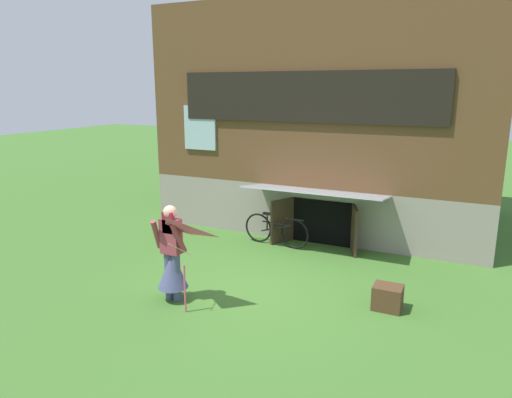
{
  "coord_description": "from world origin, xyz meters",
  "views": [
    {
      "loc": [
        3.62,
        -7.14,
        3.57
      ],
      "look_at": [
        -0.17,
        0.8,
        1.48
      ],
      "focal_mm": 32.84,
      "sensor_mm": 36.0,
      "label": 1
    }
  ],
  "objects_px": {
    "kite": "(167,241)",
    "bicycle_black": "(276,230)",
    "person": "(172,261)",
    "wooden_crate": "(388,297)"
  },
  "relations": [
    {
      "from": "wooden_crate",
      "to": "person",
      "type": "bearing_deg",
      "value": -159.88
    },
    {
      "from": "kite",
      "to": "bicycle_black",
      "type": "distance_m",
      "value": 4.07
    },
    {
      "from": "wooden_crate",
      "to": "kite",
      "type": "bearing_deg",
      "value": -149.81
    },
    {
      "from": "wooden_crate",
      "to": "bicycle_black",
      "type": "bearing_deg",
      "value": 143.46
    },
    {
      "from": "person",
      "to": "bicycle_black",
      "type": "relative_size",
      "value": 1.02
    },
    {
      "from": "kite",
      "to": "wooden_crate",
      "type": "height_order",
      "value": "kite"
    },
    {
      "from": "person",
      "to": "kite",
      "type": "xyz_separation_m",
      "value": [
        0.33,
        -0.54,
        0.57
      ]
    },
    {
      "from": "person",
      "to": "wooden_crate",
      "type": "distance_m",
      "value": 3.66
    },
    {
      "from": "kite",
      "to": "bicycle_black",
      "type": "relative_size",
      "value": 0.92
    },
    {
      "from": "bicycle_black",
      "to": "wooden_crate",
      "type": "xyz_separation_m",
      "value": [
        2.94,
        -2.18,
        -0.16
      ]
    }
  ]
}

